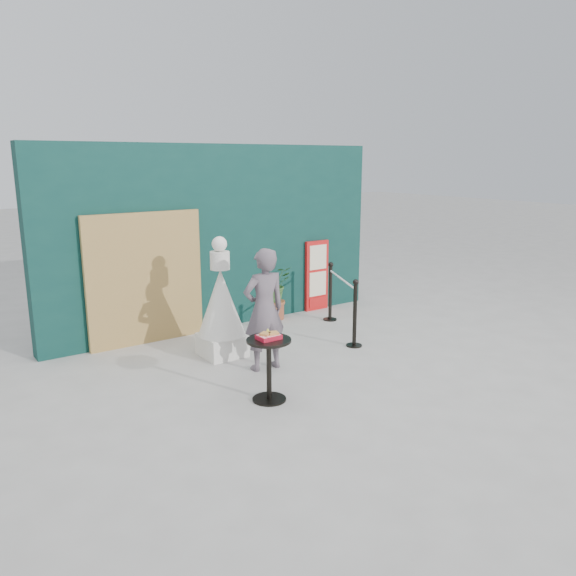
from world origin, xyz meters
name	(u,v)px	position (x,y,z in m)	size (l,w,h in m)	color
ground	(343,382)	(0.00, 0.00, 0.00)	(60.00, 60.00, 0.00)	#ADAAA5
back_wall	(220,237)	(0.00, 3.15, 1.50)	(6.00, 0.30, 3.00)	#0A2F2B
bamboo_fence	(145,279)	(-1.40, 2.94, 1.00)	(1.80, 0.08, 2.00)	tan
woman	(264,310)	(-0.55, 0.97, 0.82)	(0.60, 0.39, 1.65)	#61535A
menu_board	(317,276)	(1.90, 2.95, 0.65)	(0.50, 0.07, 1.30)	red
statue	(221,308)	(-0.76, 1.76, 0.70)	(0.67, 0.67, 1.73)	silver
cafe_table	(269,360)	(-1.06, 0.09, 0.50)	(0.52, 0.52, 0.75)	black
food_basket	(269,336)	(-1.06, 0.09, 0.79)	(0.26, 0.19, 0.11)	#B41329
planter	(274,289)	(0.91, 2.90, 0.54)	(0.55, 0.48, 0.94)	brown
stanchion_barrier	(342,303)	(1.36, 1.62, 0.49)	(0.84, 1.54, 1.03)	black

